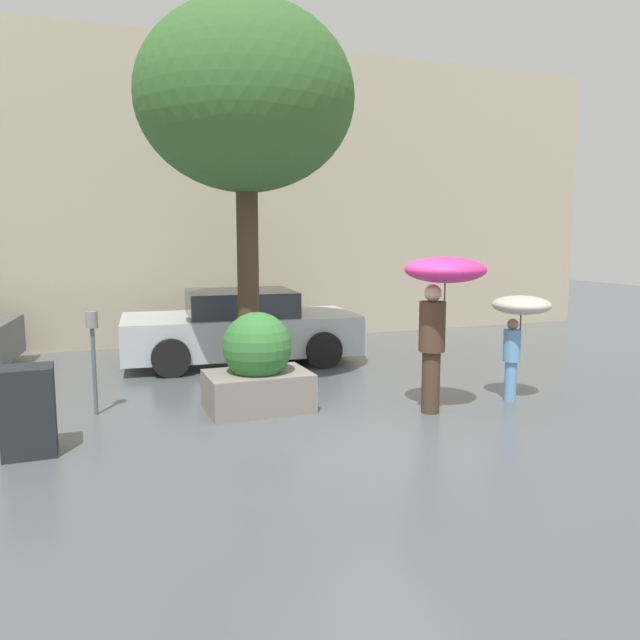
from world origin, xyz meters
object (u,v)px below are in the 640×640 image
object	(u,v)px
person_child	(519,316)
planter_box	(258,367)
newspaper_box	(28,411)
person_adult	(442,291)
parking_meter	(93,341)
street_tree	(245,100)
parked_car_near	(241,328)

from	to	relation	value
person_child	planter_box	bearing A→B (deg)	-172.96
planter_box	newspaper_box	xyz separation A→B (m)	(-2.57, -0.75, -0.10)
person_adult	parking_meter	xyz separation A→B (m)	(-3.95, 1.49, -0.61)
newspaper_box	street_tree	bearing A→B (deg)	34.70
street_tree	parking_meter	xyz separation A→B (m)	(-2.12, -0.67, -3.10)
parking_meter	newspaper_box	world-z (taller)	parking_meter
parked_car_near	person_adult	bearing A→B (deg)	-154.45
person_adult	parked_car_near	distance (m)	4.42
person_child	newspaper_box	size ratio (longest dim) A/B	1.56
planter_box	newspaper_box	distance (m)	2.68
person_adult	parked_car_near	bearing A→B (deg)	158.08
street_tree	person_adult	bearing A→B (deg)	-49.73
planter_box	newspaper_box	bearing A→B (deg)	-163.78
person_child	parked_car_near	xyz separation A→B (m)	(-2.76, 3.91, -0.56)
street_tree	parked_car_near	bearing A→B (deg)	79.53
parking_meter	street_tree	bearing A→B (deg)	17.57
person_adult	parking_meter	size ratio (longest dim) A/B	1.51
parked_car_near	parking_meter	world-z (taller)	parking_meter
parked_car_near	street_tree	world-z (taller)	street_tree
newspaper_box	parking_meter	bearing A→B (deg)	62.32
person_adult	person_child	xyz separation A→B (m)	(1.28, 0.14, -0.39)
person_child	parking_meter	distance (m)	5.40
planter_box	newspaper_box	world-z (taller)	planter_box
person_child	parking_meter	bearing A→B (deg)	-173.14
person_child	parking_meter	size ratio (longest dim) A/B	1.10
person_adult	newspaper_box	size ratio (longest dim) A/B	2.15
parked_car_near	street_tree	size ratio (longest dim) A/B	0.78
newspaper_box	parked_car_near	bearing A→B (deg)	50.69
person_child	parking_meter	xyz separation A→B (m)	(-5.23, 1.34, -0.22)
parking_meter	newspaper_box	size ratio (longest dim) A/B	1.42
street_tree	parking_meter	size ratio (longest dim) A/B	4.16
planter_box	parked_car_near	bearing A→B (deg)	79.79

